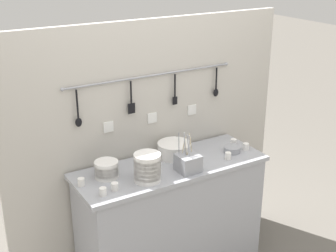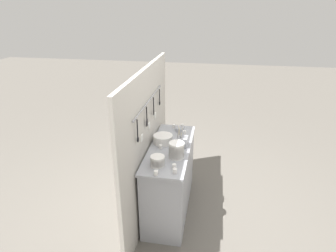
% 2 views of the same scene
% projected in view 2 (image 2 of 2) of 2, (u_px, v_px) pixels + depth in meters
% --- Properties ---
extents(ground_plane, '(20.00, 20.00, 0.00)m').
position_uv_depth(ground_plane, '(170.00, 207.00, 3.70)').
color(ground_plane, '#666059').
extents(counter, '(1.32, 0.48, 0.90)m').
position_uv_depth(counter, '(170.00, 178.00, 3.52)').
color(counter, '#9EA0A8').
rests_on(counter, ground).
extents(back_wall, '(2.12, 0.08, 1.83)m').
position_uv_depth(back_wall, '(148.00, 143.00, 3.38)').
color(back_wall, '#BCB7AD').
rests_on(back_wall, ground).
extents(bowl_stack_short_front, '(0.15, 0.15, 0.11)m').
position_uv_depth(bowl_stack_short_front, '(158.00, 161.00, 2.93)').
color(bowl_stack_short_front, white).
rests_on(bowl_stack_short_front, counter).
extents(bowl_stack_tall_left, '(0.17, 0.17, 0.18)m').
position_uv_depth(bowl_stack_tall_left, '(177.00, 150.00, 3.07)').
color(bowl_stack_tall_left, white).
rests_on(bowl_stack_tall_left, counter).
extents(plate_stack, '(0.24, 0.24, 0.10)m').
position_uv_depth(plate_stack, '(163.00, 139.00, 3.42)').
color(plate_stack, white).
rests_on(plate_stack, counter).
extents(steel_mixing_bowl, '(0.12, 0.12, 0.04)m').
position_uv_depth(steel_mixing_bowl, '(179.00, 129.00, 3.76)').
color(steel_mixing_bowl, '#93969E').
rests_on(steel_mixing_bowl, counter).
extents(cutlery_caddy, '(0.14, 0.14, 0.27)m').
position_uv_depth(cutlery_caddy, '(182.00, 141.00, 3.34)').
color(cutlery_caddy, '#93969E').
rests_on(cutlery_caddy, counter).
extents(cup_edge_far, '(0.04, 0.04, 0.05)m').
position_uv_depth(cup_edge_far, '(161.00, 147.00, 3.29)').
color(cup_edge_far, white).
rests_on(cup_edge_far, counter).
extents(cup_back_right, '(0.04, 0.04, 0.05)m').
position_uv_depth(cup_back_right, '(174.00, 126.00, 3.85)').
color(cup_back_right, white).
rests_on(cup_back_right, counter).
extents(cup_front_left, '(0.04, 0.04, 0.05)m').
position_uv_depth(cup_front_left, '(174.00, 166.00, 2.89)').
color(cup_front_left, white).
rests_on(cup_front_left, counter).
extents(cup_back_left, '(0.04, 0.04, 0.05)m').
position_uv_depth(cup_back_left, '(182.00, 126.00, 3.86)').
color(cup_back_left, white).
rests_on(cup_back_left, counter).
extents(cup_centre, '(0.04, 0.04, 0.05)m').
position_uv_depth(cup_centre, '(184.00, 132.00, 3.66)').
color(cup_centre, white).
rests_on(cup_centre, counter).
extents(cup_front_right, '(0.04, 0.04, 0.05)m').
position_uv_depth(cup_front_right, '(156.00, 173.00, 2.78)').
color(cup_front_right, white).
rests_on(cup_front_right, counter).
extents(cup_beside_plates, '(0.04, 0.04, 0.05)m').
position_uv_depth(cup_beside_plates, '(175.00, 171.00, 2.81)').
color(cup_beside_plates, white).
rests_on(cup_beside_plates, counter).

